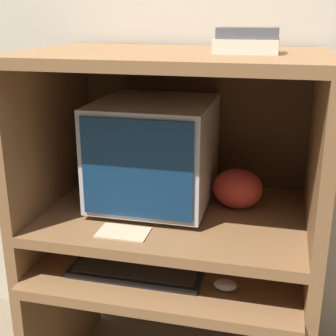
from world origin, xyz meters
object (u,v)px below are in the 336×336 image
at_px(keyboard, 135,273).
at_px(mouse, 225,285).
at_px(crt_monitor, 155,152).
at_px(snack_bag, 238,189).
at_px(book_stack, 247,41).

height_order(keyboard, mouse, mouse).
distance_m(crt_monitor, keyboard, 0.44).
xyz_separation_m(crt_monitor, snack_bag, (0.31, 0.03, -0.13)).
bearing_deg(keyboard, book_stack, 29.63).
distance_m(crt_monitor, book_stack, 0.52).
bearing_deg(book_stack, crt_monitor, 166.10).
xyz_separation_m(snack_bag, book_stack, (0.01, -0.11, 0.53)).
distance_m(mouse, book_stack, 0.77).
height_order(keyboard, book_stack, book_stack).
relative_size(snack_bag, book_stack, 0.92).
relative_size(mouse, snack_bag, 0.42).
distance_m(crt_monitor, mouse, 0.54).
bearing_deg(crt_monitor, book_stack, -13.90).
bearing_deg(book_stack, keyboard, -150.37).
bearing_deg(snack_bag, crt_monitor, -175.00).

